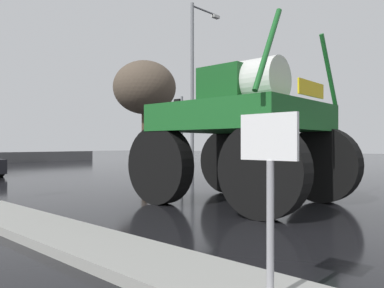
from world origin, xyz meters
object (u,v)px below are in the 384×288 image
object	(u,v)px
lane_arrow_sign	(269,171)
oversize_sprayer	(243,129)
streetlight_near_right	(194,79)
bare_tree_right	(145,88)
traffic_signal_near_right	(179,120)

from	to	relation	value
lane_arrow_sign	oversize_sprayer	size ratio (longest dim) A/B	0.33
oversize_sprayer	lane_arrow_sign	bearing A→B (deg)	125.77
streetlight_near_right	bare_tree_right	distance (m)	7.14
lane_arrow_sign	bare_tree_right	size ratio (longest dim) A/B	0.23
lane_arrow_sign	bare_tree_right	world-z (taller)	bare_tree_right
lane_arrow_sign	streetlight_near_right	bearing A→B (deg)	44.86
traffic_signal_near_right	streetlight_near_right	bearing A→B (deg)	32.67
oversize_sprayer	streetlight_near_right	bearing A→B (deg)	-41.49
lane_arrow_sign	bare_tree_right	distance (m)	23.64
oversize_sprayer	traffic_signal_near_right	bearing A→B (deg)	-31.08
streetlight_near_right	bare_tree_right	bearing A→B (deg)	71.83
bare_tree_right	streetlight_near_right	bearing A→B (deg)	-108.17
oversize_sprayer	traffic_signal_near_right	xyz separation A→B (m)	(3.17, 5.58, 0.67)
traffic_signal_near_right	bare_tree_right	size ratio (longest dim) A/B	0.49
lane_arrow_sign	oversize_sprayer	xyz separation A→B (m)	(5.39, 4.09, 0.66)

